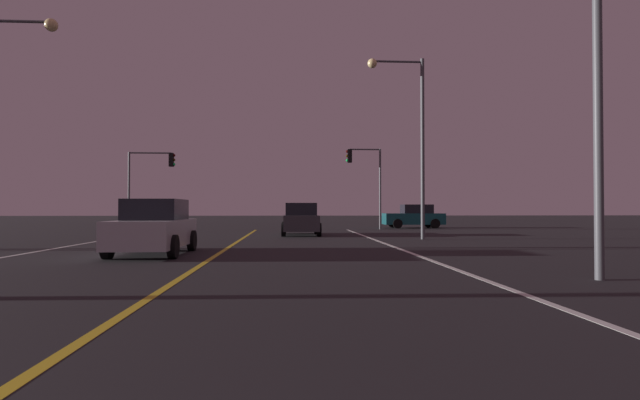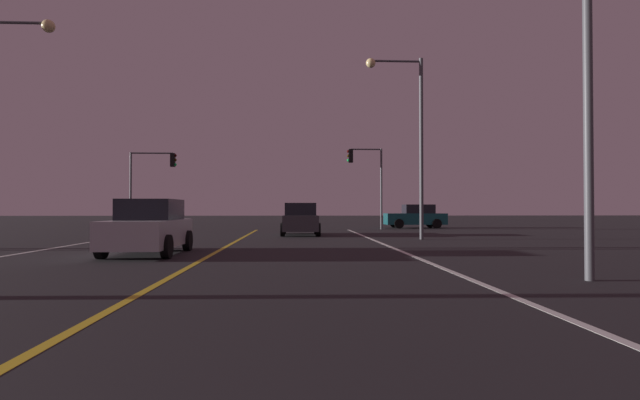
% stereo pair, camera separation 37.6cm
% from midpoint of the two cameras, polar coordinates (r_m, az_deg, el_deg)
% --- Properties ---
extents(lane_edge_right, '(0.16, 39.54, 0.01)m').
position_cam_midpoint_polar(lane_edge_right, '(13.91, 11.85, -6.76)').
color(lane_edge_right, silver).
rests_on(lane_edge_right, ground).
extents(lane_center_divider, '(0.16, 39.54, 0.01)m').
position_cam_midpoint_polar(lane_center_divider, '(13.63, -13.67, -6.88)').
color(lane_center_divider, gold).
rests_on(lane_center_divider, ground).
extents(car_ahead_far, '(2.02, 4.30, 1.70)m').
position_cam_midpoint_polar(car_ahead_far, '(26.60, -2.61, -2.24)').
color(car_ahead_far, black).
rests_on(car_ahead_far, ground).
extents(car_oncoming, '(2.02, 4.30, 1.70)m').
position_cam_midpoint_polar(car_oncoming, '(16.26, -19.00, -3.00)').
color(car_oncoming, black).
rests_on(car_oncoming, ground).
extents(car_crossing_side, '(4.30, 2.02, 1.70)m').
position_cam_midpoint_polar(car_crossing_side, '(36.91, 10.38, -1.87)').
color(car_crossing_side, black).
rests_on(car_crossing_side, ground).
extents(traffic_light_near_right, '(2.41, 0.36, 5.47)m').
position_cam_midpoint_polar(traffic_light_near_right, '(34.07, 4.75, 3.43)').
color(traffic_light_near_right, '#4C4C51').
rests_on(traffic_light_near_right, ground).
extents(traffic_light_near_left, '(3.07, 0.36, 5.14)m').
position_cam_midpoint_polar(traffic_light_near_left, '(34.95, -18.92, 3.05)').
color(traffic_light_near_left, '#4C4C51').
rests_on(traffic_light_near_left, ground).
extents(street_lamp_right_near, '(2.16, 0.44, 7.89)m').
position_cam_midpoint_polar(street_lamp_right_near, '(11.55, 26.08, 17.31)').
color(street_lamp_right_near, '#4C4C51').
rests_on(street_lamp_right_near, ground).
extents(street_lamp_right_far, '(2.64, 0.44, 8.32)m').
position_cam_midpoint_polar(street_lamp_right_far, '(23.55, 9.73, 8.51)').
color(street_lamp_right_far, '#4C4C51').
rests_on(street_lamp_right_far, ground).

